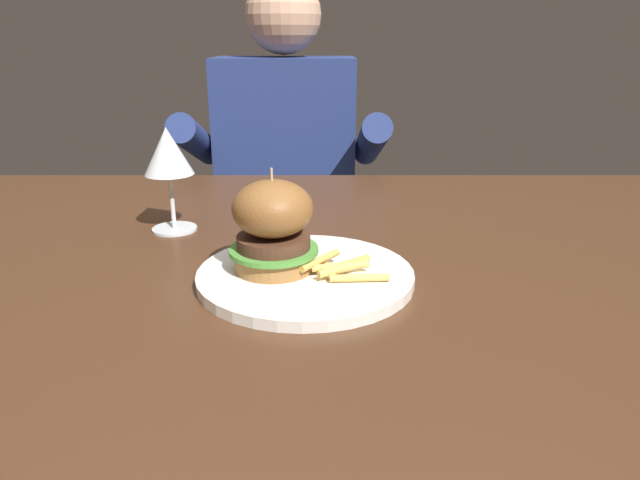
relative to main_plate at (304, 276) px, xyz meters
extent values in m
cube|color=#472B19|center=(0.02, 0.11, -0.03)|extent=(1.44, 0.93, 0.04)
cylinder|color=#472B19|center=(-0.64, 0.52, -0.40)|extent=(0.06, 0.06, 0.70)
cylinder|color=#472B19|center=(0.68, 0.52, -0.40)|extent=(0.06, 0.06, 0.70)
cylinder|color=white|center=(0.00, 0.00, 0.00)|extent=(0.27, 0.27, 0.01)
cylinder|color=#9E6B38|center=(-0.04, 0.01, 0.02)|extent=(0.10, 0.10, 0.02)
cylinder|color=#4C9338|center=(-0.04, 0.01, 0.03)|extent=(0.11, 0.11, 0.01)
cylinder|color=#4C2D1E|center=(-0.04, 0.01, 0.04)|extent=(0.09, 0.09, 0.02)
ellipsoid|color=brown|center=(-0.04, 0.01, 0.09)|extent=(0.10, 0.10, 0.07)
cylinder|color=#CCB78C|center=(-0.04, 0.01, 0.11)|extent=(0.00, 0.00, 0.05)
cylinder|color=#EABC5B|center=(0.02, 0.01, 0.01)|extent=(0.05, 0.02, 0.01)
cylinder|color=gold|center=(0.06, 0.01, 0.01)|extent=(0.05, 0.04, 0.01)
cylinder|color=#EABC5B|center=(0.07, -0.04, 0.01)|extent=(0.07, 0.01, 0.01)
cylinder|color=#EABC5B|center=(0.04, -0.01, 0.02)|extent=(0.07, 0.02, 0.01)
cylinder|color=#EABC5B|center=(0.05, -0.02, 0.02)|extent=(0.06, 0.05, 0.01)
cylinder|color=#E0B251|center=(0.02, 0.00, 0.02)|extent=(0.05, 0.06, 0.01)
cylinder|color=#EABC5B|center=(0.02, -0.01, 0.01)|extent=(0.04, 0.05, 0.01)
cylinder|color=silver|center=(-0.21, 0.20, -0.01)|extent=(0.07, 0.07, 0.00)
cylinder|color=silver|center=(-0.21, 0.20, 0.04)|extent=(0.01, 0.01, 0.09)
cone|color=silver|center=(-0.21, 0.20, 0.12)|extent=(0.08, 0.08, 0.07)
cube|color=#282833|center=(-0.07, 0.86, -0.52)|extent=(0.30, 0.22, 0.46)
cube|color=navy|center=(-0.07, 0.86, -0.03)|extent=(0.36, 0.20, 0.52)
sphere|color=tan|center=(-0.07, 0.86, 0.33)|extent=(0.19, 0.19, 0.19)
cylinder|color=navy|center=(-0.29, 0.78, 0.03)|extent=(0.07, 0.34, 0.18)
cylinder|color=navy|center=(0.15, 0.78, 0.03)|extent=(0.07, 0.34, 0.18)
camera|label=1|loc=(0.02, -0.66, 0.28)|focal=32.00mm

